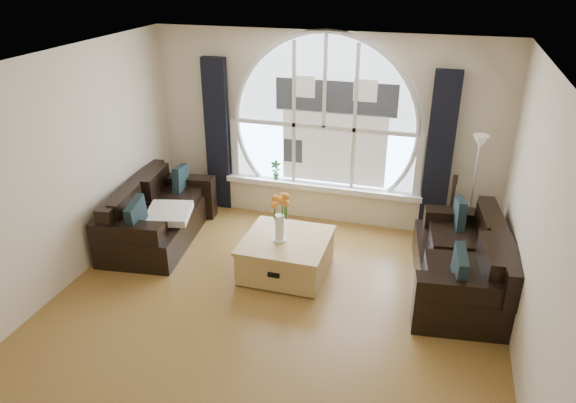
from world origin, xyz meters
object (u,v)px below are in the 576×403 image
at_px(coffee_chest, 286,254).
at_px(vase_flowers, 279,212).
at_px(sofa_right, 461,260).
at_px(sofa_left, 159,213).
at_px(potted_plant, 276,170).
at_px(floor_lamp, 472,195).
at_px(guitar, 451,209).

distance_m(coffee_chest, vase_flowers, 0.61).
distance_m(sofa_right, coffee_chest, 2.06).
height_order(sofa_left, potted_plant, potted_plant).
relative_size(vase_flowers, floor_lamp, 0.44).
bearing_deg(potted_plant, sofa_right, -27.46).
relative_size(vase_flowers, potted_plant, 2.42).
height_order(coffee_chest, potted_plant, potted_plant).
bearing_deg(floor_lamp, potted_plant, 172.12).
bearing_deg(potted_plant, sofa_left, -135.53).
distance_m(sofa_left, guitar, 3.93).
height_order(sofa_left, sofa_right, sofa_right).
bearing_deg(guitar, coffee_chest, -142.25).
xyz_separation_m(sofa_left, sofa_right, (3.96, -0.14, 0.00)).
distance_m(coffee_chest, guitar, 2.31).
bearing_deg(guitar, vase_flowers, -141.54).
bearing_deg(sofa_left, vase_flowers, -19.29).
distance_m(guitar, potted_plant, 2.56).
bearing_deg(floor_lamp, vase_flowers, -149.89).
height_order(coffee_chest, floor_lamp, floor_lamp).
distance_m(vase_flowers, floor_lamp, 2.54).
xyz_separation_m(sofa_left, vase_flowers, (1.85, -0.40, 0.45)).
relative_size(sofa_right, potted_plant, 6.54).
bearing_deg(vase_flowers, sofa_left, 167.82).
relative_size(sofa_right, floor_lamp, 1.18).
relative_size(sofa_left, vase_flowers, 2.59).
height_order(sofa_right, floor_lamp, floor_lamp).
xyz_separation_m(coffee_chest, guitar, (1.90, 1.27, 0.28)).
height_order(floor_lamp, potted_plant, floor_lamp).
bearing_deg(floor_lamp, coffee_chest, -150.72).
xyz_separation_m(sofa_right, vase_flowers, (-2.11, -0.26, 0.45)).
distance_m(sofa_left, potted_plant, 1.82).
bearing_deg(potted_plant, vase_flowers, -71.03).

